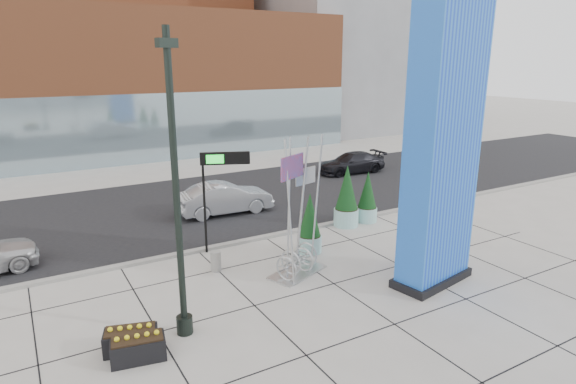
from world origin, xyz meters
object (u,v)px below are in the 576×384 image
overhead_street_sign (220,166)px  concrete_bollard (216,261)px  car_silver_mid (225,199)px  blue_pylon (443,143)px  public_art_sculpture (298,239)px  lamp_post (178,220)px

overhead_street_sign → concrete_bollard: bearing=-97.8°
concrete_bollard → car_silver_mid: car_silver_mid is taller
blue_pylon → concrete_bollard: (-6.06, 4.52, -4.42)m
public_art_sculpture → concrete_bollard: public_art_sculpture is taller
concrete_bollard → overhead_street_sign: (1.01, 1.80, 3.05)m
blue_pylon → lamp_post: blue_pylon is taller
blue_pylon → car_silver_mid: bearing=96.3°
concrete_bollard → car_silver_mid: size_ratio=0.16×
blue_pylon → public_art_sculpture: blue_pylon is taller
public_art_sculpture → car_silver_mid: 7.70m
lamp_post → car_silver_mid: 11.07m
lamp_post → overhead_street_sign: bearing=57.6°
overhead_street_sign → car_silver_mid: size_ratio=0.86×
lamp_post → concrete_bollard: bearing=56.0°
lamp_post → car_silver_mid: bearing=61.1°
blue_pylon → public_art_sculpture: size_ratio=2.02×
concrete_bollard → car_silver_mid: 6.71m
concrete_bollard → car_silver_mid: bearing=64.2°
blue_pylon → concrete_bollard: 8.75m
blue_pylon → lamp_post: (-8.35, 1.12, -1.46)m
public_art_sculpture → concrete_bollard: size_ratio=6.63×
concrete_bollard → lamp_post: bearing=-124.0°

